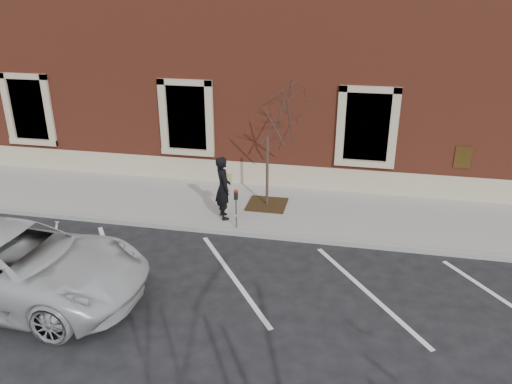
% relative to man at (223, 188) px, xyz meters
% --- Properties ---
extents(ground, '(120.00, 120.00, 0.00)m').
position_rel_man_xyz_m(ground, '(1.01, -0.72, -1.10)').
color(ground, '#28282B').
rests_on(ground, ground).
extents(sidewalk_near, '(40.00, 3.50, 0.15)m').
position_rel_man_xyz_m(sidewalk_near, '(1.01, 1.03, -1.02)').
color(sidewalk_near, '#9E9B95').
rests_on(sidewalk_near, ground).
extents(curb_near, '(40.00, 0.12, 0.15)m').
position_rel_man_xyz_m(curb_near, '(1.01, -0.77, -1.02)').
color(curb_near, '#9E9E99').
rests_on(curb_near, ground).
extents(parking_stripes, '(28.00, 4.40, 0.01)m').
position_rel_man_xyz_m(parking_stripes, '(1.01, -2.92, -1.10)').
color(parking_stripes, silver).
rests_on(parking_stripes, ground).
extents(building_civic, '(40.00, 8.62, 8.00)m').
position_rel_man_xyz_m(building_civic, '(1.01, 7.02, 2.90)').
color(building_civic, brown).
rests_on(building_civic, ground).
extents(man, '(0.73, 0.83, 1.90)m').
position_rel_man_xyz_m(man, '(0.00, 0.00, 0.00)').
color(man, black).
rests_on(man, sidewalk_near).
extents(parking_meter, '(0.11, 0.08, 1.16)m').
position_rel_man_xyz_m(parking_meter, '(0.53, -0.60, -0.14)').
color(parking_meter, '#595B60').
rests_on(parking_meter, sidewalk_near).
extents(tree_grate, '(1.21, 1.21, 0.03)m').
position_rel_man_xyz_m(tree_grate, '(1.10, 1.15, -0.93)').
color(tree_grate, '#392712').
rests_on(tree_grate, sidewalk_near).
extents(sapling, '(2.40, 2.40, 4.01)m').
position_rel_man_xyz_m(sapling, '(1.10, 1.15, 1.85)').
color(sapling, '#3F2C26').
rests_on(sapling, sidewalk_near).
extents(white_truck, '(6.08, 2.91, 1.67)m').
position_rel_man_xyz_m(white_truck, '(-3.56, -4.68, -0.26)').
color(white_truck, '#BABDBF').
rests_on(white_truck, ground).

